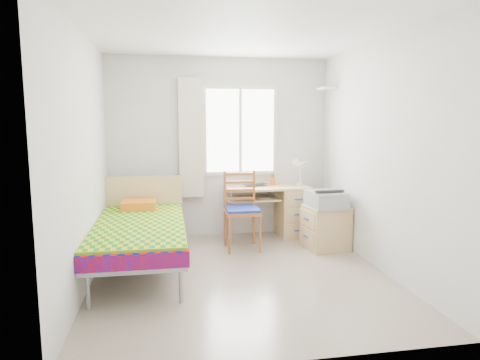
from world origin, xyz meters
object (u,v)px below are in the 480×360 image
desk (288,209)px  printer (326,199)px  chair (242,205)px  cabinet (326,227)px  bed (140,229)px

desk → printer: bearing=-68.2°
printer → chair: bearing=162.2°
chair → printer: size_ratio=1.98×
cabinet → printer: (-0.02, -0.03, 0.40)m
desk → chair: (-0.77, -0.46, 0.17)m
chair → bed: bearing=-154.6°
bed → printer: bed is taller
bed → chair: (1.30, 0.57, 0.12)m
chair → cabinet: chair is taller
bed → printer: 2.40m
chair → printer: bearing=-12.2°
printer → desk: bearing=108.6°
desk → chair: size_ratio=1.17×
bed → cabinet: size_ratio=3.71×
desk → printer: (0.30, -0.72, 0.27)m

